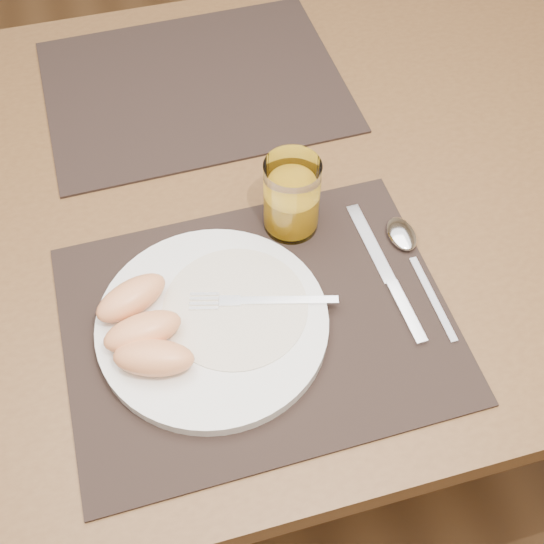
{
  "coord_description": "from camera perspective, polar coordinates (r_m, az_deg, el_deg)",
  "views": [
    {
      "loc": [
        -0.11,
        -0.63,
        1.44
      ],
      "look_at": [
        0.02,
        -0.17,
        0.77
      ],
      "focal_mm": 45.0,
      "sensor_mm": 36.0,
      "label": 1
    }
  ],
  "objects": [
    {
      "name": "spoon",
      "position": [
        0.88,
        11.14,
        2.4
      ],
      "size": [
        0.04,
        0.19,
        0.01
      ],
      "color": "silver",
      "rests_on": "placemat_near"
    },
    {
      "name": "grapefruit_wedges",
      "position": [
        0.77,
        -10.8,
        -4.65
      ],
      "size": [
        0.11,
        0.16,
        0.04
      ],
      "color": "#F19E62",
      "rests_on": "plate"
    },
    {
      "name": "plate",
      "position": [
        0.8,
        -4.99,
        -4.32
      ],
      "size": [
        0.27,
        0.27,
        0.02
      ],
      "primitive_type": "cylinder",
      "color": "white",
      "rests_on": "placemat_near"
    },
    {
      "name": "plate_dressing",
      "position": [
        0.8,
        -3.09,
        -2.92
      ],
      "size": [
        0.17,
        0.17,
        0.0
      ],
      "color": "white",
      "rests_on": "plate"
    },
    {
      "name": "placemat_far",
      "position": [
        1.1,
        -6.53,
        15.23
      ],
      "size": [
        0.46,
        0.36,
        0.0
      ],
      "primitive_type": "cube",
      "rotation": [
        0.0,
        0.0,
        0.02
      ],
      "color": "black",
      "rests_on": "table"
    },
    {
      "name": "fork",
      "position": [
        0.8,
        -1.82,
        -2.44
      ],
      "size": [
        0.17,
        0.06,
        0.0
      ],
      "color": "silver",
      "rests_on": "plate"
    },
    {
      "name": "ground",
      "position": [
        1.58,
        -2.28,
        -11.73
      ],
      "size": [
        5.0,
        5.0,
        0.0
      ],
      "primitive_type": "plane",
      "color": "brown",
      "rests_on": "ground"
    },
    {
      "name": "juice_glass",
      "position": [
        0.86,
        1.65,
        6.09
      ],
      "size": [
        0.07,
        0.07,
        0.11
      ],
      "color": "white",
      "rests_on": "placemat_near"
    },
    {
      "name": "knife",
      "position": [
        0.85,
        9.9,
        -0.83
      ],
      "size": [
        0.02,
        0.22,
        0.01
      ],
      "color": "silver",
      "rests_on": "placemat_near"
    },
    {
      "name": "placemat_near",
      "position": [
        0.81,
        -1.21,
        -4.26
      ],
      "size": [
        0.45,
        0.36,
        0.0
      ],
      "primitive_type": "cube",
      "rotation": [
        0.0,
        0.0,
        0.01
      ],
      "color": "black",
      "rests_on": "table"
    },
    {
      "name": "table",
      "position": [
        1.0,
        -3.52,
        3.8
      ],
      "size": [
        1.4,
        0.9,
        0.75
      ],
      "color": "brown",
      "rests_on": "ground"
    }
  ]
}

